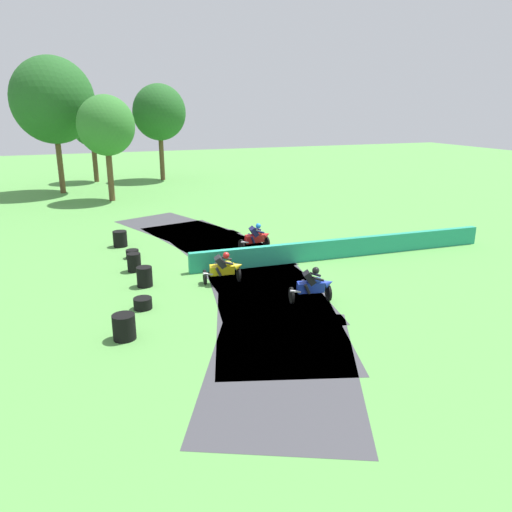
{
  "coord_description": "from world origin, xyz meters",
  "views": [
    {
      "loc": [
        -7.19,
        -19.72,
        6.94
      ],
      "look_at": [
        -0.1,
        -1.3,
        0.9
      ],
      "focal_mm": 34.65,
      "sensor_mm": 36.0,
      "label": 1
    }
  ],
  "objects": [
    {
      "name": "tire_stack_extra_b",
      "position": [
        -4.93,
        5.53,
        0.4
      ],
      "size": [
        0.71,
        0.71,
        0.8
      ],
      "color": "black",
      "rests_on": "ground"
    },
    {
      "name": "tree_behind_barrier",
      "position": [
        1.58,
        28.24,
        6.28
      ],
      "size": [
        4.9,
        4.9,
        8.88
      ],
      "color": "brown",
      "rests_on": "ground"
    },
    {
      "name": "track_asphalt",
      "position": [
        -0.81,
        0.03,
        0.0
      ],
      "size": [
        7.89,
        25.7,
        0.01
      ],
      "color": "#3D3D42",
      "rests_on": "ground"
    },
    {
      "name": "safety_barrier",
      "position": [
        4.87,
        -0.19,
        0.45
      ],
      "size": [
        15.06,
        0.88,
        0.9
      ],
      "primitive_type": "cube",
      "rotation": [
        0.0,
        0.0,
        -1.61
      ],
      "color": "#239375",
      "rests_on": "ground"
    },
    {
      "name": "tire_stack_mid_a",
      "position": [
        -5.1,
        -3.08,
        0.2
      ],
      "size": [
        0.66,
        0.66,
        0.4
      ],
      "color": "black",
      "rests_on": "ground"
    },
    {
      "name": "ground_plane",
      "position": [
        0.0,
        0.0,
        0.0
      ],
      "size": [
        120.0,
        120.0,
        0.0
      ],
      "primitive_type": "plane",
      "color": "#569947"
    },
    {
      "name": "tree_far_left",
      "position": [
        -4.49,
        29.36,
        5.19
      ],
      "size": [
        3.74,
        3.74,
        7.2
      ],
      "color": "brown",
      "rests_on": "ground"
    },
    {
      "name": "tree_mid_rise",
      "position": [
        -4.07,
        18.81,
        5.5
      ],
      "size": [
        4.14,
        4.14,
        7.71
      ],
      "color": "brown",
      "rests_on": "ground"
    },
    {
      "name": "tire_stack_mid_b",
      "position": [
        -4.67,
        -0.81,
        0.4
      ],
      "size": [
        0.62,
        0.62,
        0.8
      ],
      "color": "black",
      "rests_on": "ground"
    },
    {
      "name": "motorcycle_trailing_red",
      "position": [
        1.35,
        2.47,
        0.65
      ],
      "size": [
        1.68,
        0.87,
        1.43
      ],
      "color": "black",
      "rests_on": "ground"
    },
    {
      "name": "motorcycle_chase_yellow",
      "position": [
        -1.61,
        -1.6,
        0.64
      ],
      "size": [
        1.7,
        0.91,
        1.43
      ],
      "color": "black",
      "rests_on": "ground"
    },
    {
      "name": "motorcycle_lead_blue",
      "position": [
        0.81,
        -4.71,
        0.66
      ],
      "size": [
        1.71,
        0.95,
        1.42
      ],
      "color": "black",
      "rests_on": "ground"
    },
    {
      "name": "tire_stack_far",
      "position": [
        -4.81,
        1.25,
        0.4
      ],
      "size": [
        0.59,
        0.59,
        0.8
      ],
      "color": "black",
      "rests_on": "ground"
    },
    {
      "name": "tire_stack_extra_a",
      "position": [
        -4.63,
        3.26,
        0.2
      ],
      "size": [
        0.6,
        0.6,
        0.4
      ],
      "color": "black",
      "rests_on": "ground"
    },
    {
      "name": "tire_stack_near",
      "position": [
        -6.0,
        -5.29,
        0.4
      ],
      "size": [
        0.71,
        0.71,
        0.8
      ],
      "color": "black",
      "rests_on": "ground"
    },
    {
      "name": "tree_distant",
      "position": [
        -7.51,
        23.83,
        7.29
      ],
      "size": [
        6.37,
        6.37,
        10.65
      ],
      "color": "brown",
      "rests_on": "ground"
    }
  ]
}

